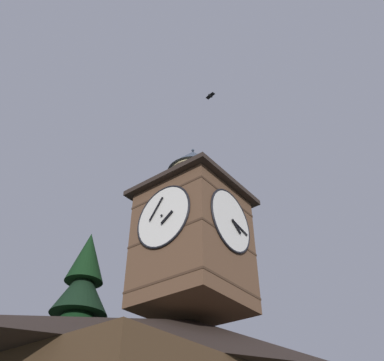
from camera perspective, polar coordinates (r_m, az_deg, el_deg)
clock_tower at (r=19.44m, az=0.16°, el=-7.45°), size 4.89×4.89×8.98m
flying_bird_high at (r=22.02m, az=2.57°, el=11.68°), size 0.31×0.55×0.16m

